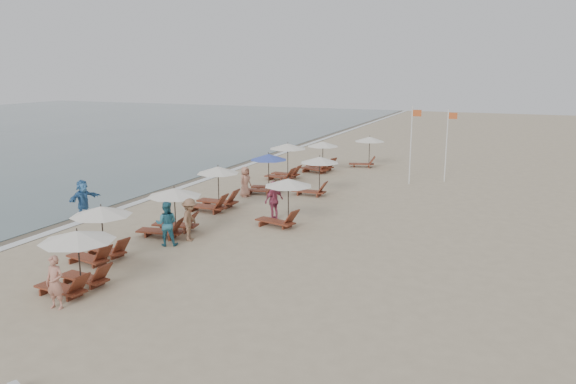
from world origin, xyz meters
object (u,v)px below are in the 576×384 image
at_px(lounger_station_0, 75,257).
at_px(inland_station_1, 315,171).
at_px(inland_station_2, 367,148).
at_px(lounger_station_4, 266,173).
at_px(waterline_walker, 83,199).
at_px(beachgoer_near, 55,282).
at_px(flag_pole_near, 412,142).
at_px(lounger_station_2, 170,211).
at_px(lounger_station_3, 214,190).
at_px(beachgoer_far_a, 274,200).
at_px(lounger_station_6, 319,157).
at_px(lounger_station_5, 285,160).
at_px(beachgoer_mid_a, 167,224).
at_px(beachgoer_far_b, 245,182).
at_px(beachgoer_mid_b, 190,220).
at_px(lounger_station_1, 99,231).
at_px(inland_station_0, 283,197).

relative_size(lounger_station_0, inland_station_1, 0.98).
bearing_deg(inland_station_2, lounger_station_4, -105.79).
bearing_deg(waterline_walker, beachgoer_near, -132.84).
xyz_separation_m(beachgoer_near, flag_pole_near, (6.20, 22.97, 1.84)).
height_order(lounger_station_4, beachgoer_near, lounger_station_4).
height_order(beachgoer_near, flag_pole_near, flag_pole_near).
relative_size(lounger_station_2, beachgoer_near, 1.64).
height_order(lounger_station_3, beachgoer_far_a, lounger_station_3).
height_order(lounger_station_6, flag_pole_near, flag_pole_near).
bearing_deg(lounger_station_5, beachgoer_mid_a, -85.77).
xyz_separation_m(lounger_station_2, waterline_walker, (-5.44, 0.62, -0.11)).
bearing_deg(inland_station_1, lounger_station_3, -125.37).
bearing_deg(lounger_station_0, lounger_station_2, 97.41).
distance_m(beachgoer_far_b, flag_pole_near, 10.80).
xyz_separation_m(lounger_station_4, flag_pole_near, (7.25, 5.81, 1.49)).
bearing_deg(lounger_station_5, inland_station_1, -46.94).
height_order(lounger_station_5, beachgoer_far_b, lounger_station_5).
height_order(inland_station_1, beachgoer_mid_b, inland_station_1).
bearing_deg(inland_station_1, lounger_station_6, 108.11).
relative_size(lounger_station_0, beachgoer_near, 1.56).
height_order(lounger_station_2, beachgoer_near, lounger_station_2).
relative_size(waterline_walker, flag_pole_near, 0.39).
height_order(lounger_station_5, beachgoer_far_a, lounger_station_5).
bearing_deg(lounger_station_2, beachgoer_mid_b, -19.26).
bearing_deg(lounger_station_6, lounger_station_1, -93.37).
xyz_separation_m(lounger_station_4, lounger_station_6, (0.52, 7.74, -0.15)).
height_order(lounger_station_4, inland_station_0, lounger_station_4).
xyz_separation_m(lounger_station_6, beachgoer_mid_b, (0.50, -17.41, -0.12)).
relative_size(lounger_station_3, lounger_station_6, 1.01).
relative_size(lounger_station_1, lounger_station_4, 1.01).
relative_size(lounger_station_2, beachgoer_far_a, 1.45).
bearing_deg(lounger_station_5, lounger_station_6, 72.44).
relative_size(inland_station_0, flag_pole_near, 0.56).
bearing_deg(beachgoer_mid_a, inland_station_2, -121.37).
height_order(lounger_station_3, inland_station_0, lounger_station_3).
bearing_deg(beachgoer_mid_a, beachgoer_far_a, -138.48).
height_order(lounger_station_0, lounger_station_5, lounger_station_5).
xyz_separation_m(lounger_station_0, inland_station_2, (2.45, 26.71, 0.29)).
height_order(lounger_station_4, beachgoer_mid_a, lounger_station_4).
bearing_deg(lounger_station_5, inland_station_0, -67.23).
bearing_deg(inland_station_2, inland_station_1, -90.99).
relative_size(inland_station_0, inland_station_1, 1.02).
distance_m(lounger_station_6, beachgoer_mid_b, 17.41).
distance_m(lounger_station_2, flag_pole_near, 16.88).
bearing_deg(lounger_station_5, lounger_station_3, -91.11).
bearing_deg(flag_pole_near, inland_station_0, -106.27).
height_order(beachgoer_far_a, waterline_walker, waterline_walker).
bearing_deg(lounger_station_4, beachgoer_mid_a, -87.25).
xyz_separation_m(lounger_station_3, beachgoer_near, (1.81, -12.51, -0.19)).
height_order(beachgoer_far_b, waterline_walker, waterline_walker).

